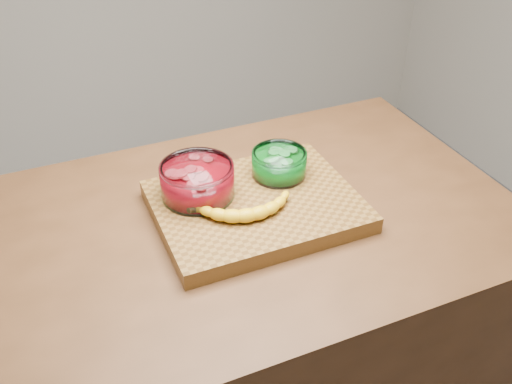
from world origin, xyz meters
name	(u,v)px	position (x,y,z in m)	size (l,w,h in m)	color
counter	(256,343)	(0.00, 0.00, 0.45)	(1.20, 0.80, 0.90)	#4B2C16
cutting_board	(256,206)	(0.00, 0.00, 0.92)	(0.45, 0.35, 0.04)	brown
bowl_red	(197,181)	(-0.11, 0.07, 0.98)	(0.17, 0.17, 0.08)	white
bowl_green	(279,164)	(0.09, 0.07, 0.97)	(0.13, 0.13, 0.06)	white
banana	(245,205)	(-0.04, -0.03, 0.96)	(0.25, 0.13, 0.04)	gold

